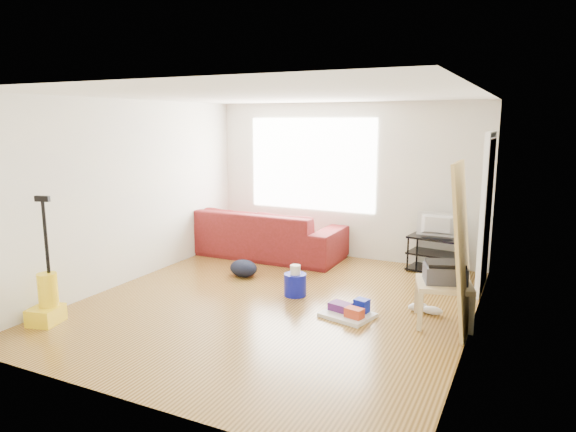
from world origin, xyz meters
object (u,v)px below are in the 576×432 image
at_px(tv_stand, 436,254).
at_px(cleaning_tray, 349,312).
at_px(sofa, 263,255).
at_px(vacuum, 47,300).
at_px(side_table, 444,289).
at_px(backpack, 244,276).
at_px(bucket, 295,295).

bearing_deg(tv_stand, cleaning_tray, -95.45).
xyz_separation_m(sofa, vacuum, (-0.77, -3.59, 0.26)).
xyz_separation_m(side_table, backpack, (-2.88, 0.53, -0.40)).
bearing_deg(vacuum, side_table, 12.00).
xyz_separation_m(tv_stand, side_table, (0.43, -1.96, 0.12)).
height_order(tv_stand, bucket, tv_stand).
distance_m(side_table, cleaning_tray, 1.08).
relative_size(sofa, vacuum, 1.87).
bearing_deg(sofa, bucket, 130.01).
bearing_deg(vacuum, tv_stand, 33.90).
relative_size(side_table, backpack, 1.64).
bearing_deg(sofa, cleaning_tray, 138.09).
relative_size(side_table, bucket, 2.48).
bearing_deg(vacuum, cleaning_tray, 15.03).
distance_m(tv_stand, cleaning_tray, 2.32).
bearing_deg(tv_stand, vacuum, -123.72).
bearing_deg(bucket, vacuum, -136.03).
bearing_deg(bucket, tv_stand, 52.24).
distance_m(sofa, backpack, 1.19).
relative_size(bucket, vacuum, 0.20).
distance_m(side_table, bucket, 1.90).
relative_size(sofa, side_table, 3.73).
height_order(cleaning_tray, vacuum, vacuum).
distance_m(tv_stand, backpack, 2.85).
xyz_separation_m(sofa, tv_stand, (2.75, 0.27, 0.28)).
xyz_separation_m(bucket, vacuum, (-2.09, -2.02, 0.26)).
xyz_separation_m(side_table, bucket, (-1.86, 0.11, -0.40)).
relative_size(cleaning_tray, vacuum, 0.45).
distance_m(bucket, backpack, 1.10).
bearing_deg(backpack, vacuum, -96.96).
xyz_separation_m(cleaning_tray, vacuum, (-2.96, -1.63, 0.20)).
bearing_deg(side_table, cleaning_tray, -164.25).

